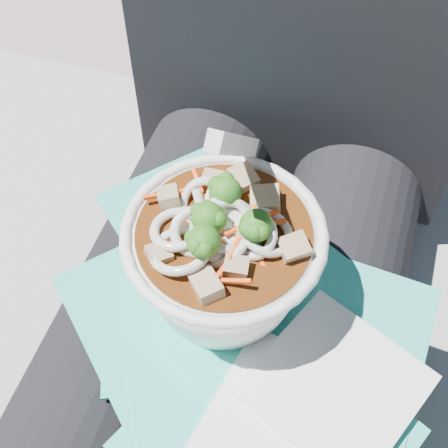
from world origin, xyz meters
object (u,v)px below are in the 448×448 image
(stone_ledge, at_px, (253,342))
(udon_bowl, at_px, (224,254))
(lap, at_px, (218,354))
(person_body, at_px, (248,255))
(plastic_bag, at_px, (234,327))

(stone_ledge, relative_size, udon_bowl, 5.23)
(udon_bowl, bearing_deg, stone_ledge, 89.66)
(stone_ledge, relative_size, lap, 2.08)
(stone_ledge, height_order, person_body, person_body)
(person_body, relative_size, udon_bowl, 5.11)
(plastic_bag, bearing_deg, udon_bowl, 123.67)
(lap, bearing_deg, stone_ledge, 90.00)
(lap, xyz_separation_m, udon_bowl, (-0.00, 0.02, 0.14))
(stone_ledge, distance_m, plastic_bag, 0.40)
(lap, height_order, udon_bowl, udon_bowl)
(person_body, bearing_deg, lap, -90.00)
(stone_ledge, xyz_separation_m, lap, (0.00, -0.15, 0.29))
(stone_ledge, xyz_separation_m, person_body, (-0.00, -0.06, 0.32))
(lap, relative_size, person_body, 0.49)
(plastic_bag, bearing_deg, lap, 162.07)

